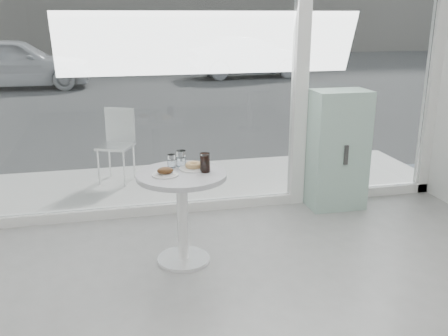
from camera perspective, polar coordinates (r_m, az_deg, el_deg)
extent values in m
cube|color=white|center=(5.30, -1.06, -4.10)|extent=(5.00, 0.12, 0.10)
cube|color=white|center=(5.96, 22.96, 11.31)|extent=(0.12, 0.12, 3.00)
cube|color=white|center=(5.22, 8.77, 11.79)|extent=(0.14, 0.14, 3.00)
cube|color=white|center=(4.87, -10.24, 10.17)|extent=(3.21, 0.02, 2.60)
cube|color=white|center=(5.56, 16.30, 10.59)|extent=(1.41, 0.02, 2.60)
cylinder|color=white|center=(4.25, -4.63, -10.32)|extent=(0.44, 0.44, 0.03)
cylinder|color=white|center=(4.10, -4.75, -5.90)|extent=(0.09, 0.09, 0.70)
cylinder|color=silver|center=(3.96, -4.88, -0.84)|extent=(0.72, 0.72, 0.04)
cube|color=silver|center=(6.05, -2.63, -1.64)|extent=(5.60, 1.60, 0.05)
cube|color=#3D3D3D|center=(17.97, -9.84, 10.58)|extent=(40.00, 24.00, 0.00)
cube|color=#90B8A6|center=(5.32, 12.83, 2.02)|extent=(0.58, 0.39, 1.24)
cube|color=#333333|center=(5.15, 13.79, 1.45)|extent=(0.04, 0.02, 0.20)
cylinder|color=white|center=(6.02, -14.14, 0.10)|extent=(0.02, 0.02, 0.42)
cylinder|color=white|center=(5.89, -11.34, -0.07)|extent=(0.02, 0.02, 0.42)
cylinder|color=white|center=(6.29, -12.94, 0.93)|extent=(0.02, 0.02, 0.42)
cylinder|color=white|center=(6.17, -10.25, 0.78)|extent=(0.02, 0.02, 0.42)
cube|color=white|center=(6.03, -12.30, 2.44)|extent=(0.49, 0.49, 0.03)
cube|color=white|center=(6.14, -11.79, 4.87)|extent=(0.35, 0.17, 0.42)
imported|color=silver|center=(15.13, -22.92, 11.01)|extent=(4.16, 1.74, 1.40)
imported|color=#9A9CA2|center=(16.61, 2.85, 12.52)|extent=(3.97, 1.61, 1.28)
cylinder|color=silver|center=(3.90, -6.73, -0.77)|extent=(0.21, 0.21, 0.01)
cube|color=white|center=(3.89, -6.43, -0.66)|extent=(0.12, 0.11, 0.00)
ellipsoid|color=#3D2210|center=(3.89, -6.75, -0.30)|extent=(0.13, 0.10, 0.05)
ellipsoid|color=#3D2210|center=(3.92, -6.27, -0.25)|extent=(0.06, 0.06, 0.03)
cylinder|color=silver|center=(4.05, -3.47, -0.03)|extent=(0.24, 0.24, 0.01)
torus|color=tan|center=(4.04, -3.47, 0.32)|extent=(0.14, 0.14, 0.05)
cylinder|color=white|center=(4.10, -6.02, 0.81)|extent=(0.07, 0.07, 0.11)
cylinder|color=white|center=(4.10, -6.02, 0.51)|extent=(0.06, 0.06, 0.06)
cylinder|color=white|center=(4.11, -4.93, 1.09)|extent=(0.08, 0.08, 0.13)
cylinder|color=white|center=(4.12, -4.92, 0.72)|extent=(0.07, 0.07, 0.07)
cylinder|color=white|center=(3.95, -2.18, 0.62)|extent=(0.08, 0.08, 0.15)
cylinder|color=black|center=(3.95, -2.18, 0.52)|extent=(0.07, 0.07, 0.14)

